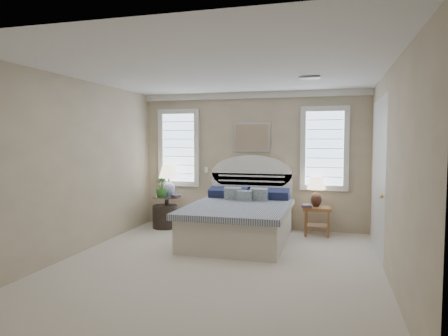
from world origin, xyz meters
TOP-DOWN VIEW (x-y plane):
  - floor at (0.00, 0.00)m, footprint 4.50×5.00m
  - ceiling at (0.00, 0.00)m, footprint 4.50×5.00m
  - wall_back at (0.00, 2.50)m, footprint 4.50×0.02m
  - wall_left at (-2.25, 0.00)m, footprint 0.02×5.00m
  - wall_right at (2.25, 0.00)m, footprint 0.02×5.00m
  - crown_molding at (0.00, 2.46)m, footprint 4.50×0.08m
  - hvac_vent at (1.20, 0.80)m, footprint 0.30×0.20m
  - switch_plate at (-0.95, 2.48)m, footprint 0.08×0.01m
  - window_left at (-1.55, 2.48)m, footprint 0.90×0.06m
  - window_right at (1.40, 2.48)m, footprint 0.90×0.06m
  - painting at (0.00, 2.46)m, footprint 0.74×0.04m
  - closet_door at (2.23, 1.20)m, footprint 0.02×1.80m
  - bed at (0.00, 1.46)m, footprint 1.72×2.28m
  - side_table_left at (-1.65, 2.05)m, footprint 0.56×0.56m
  - nightstand_right at (1.30, 2.15)m, footprint 0.50×0.40m
  - floor_pot at (-1.67, 2.01)m, footprint 0.65×0.65m
  - lamp_left at (-1.63, 2.12)m, footprint 0.44×0.44m
  - lamp_right at (1.27, 2.21)m, footprint 0.46×0.46m
  - potted_plant at (-1.71, 1.93)m, footprint 0.29×0.29m
  - books_left at (-1.43, 1.99)m, footprint 0.21×0.19m
  - books_right at (1.11, 2.00)m, footprint 0.20×0.18m

SIDE VIEW (x-z plane):
  - floor at x=0.00m, z-range -0.01..0.01m
  - floor_pot at x=-1.67m, z-range 0.00..0.45m
  - bed at x=0.00m, z-range -0.35..1.12m
  - nightstand_right at x=1.30m, z-range 0.12..0.65m
  - side_table_left at x=-1.65m, z-range 0.07..0.70m
  - books_right at x=1.11m, z-range 0.53..0.60m
  - books_left at x=-1.43m, z-range 0.63..0.68m
  - potted_plant at x=-1.71m, z-range 0.63..1.04m
  - lamp_right at x=1.27m, z-range 0.59..1.15m
  - lamp_left at x=-1.63m, z-range 0.70..1.35m
  - switch_plate at x=-0.95m, z-range 1.09..1.21m
  - closet_door at x=2.23m, z-range 0.00..2.40m
  - wall_back at x=0.00m, z-range 0.00..2.70m
  - wall_left at x=-2.25m, z-range 0.00..2.70m
  - wall_right at x=2.25m, z-range 0.00..2.70m
  - window_left at x=-1.55m, z-range 0.80..2.40m
  - window_right at x=1.40m, z-range 0.80..2.40m
  - painting at x=0.00m, z-range 1.53..2.11m
  - crown_molding at x=0.00m, z-range 2.58..2.70m
  - hvac_vent at x=1.20m, z-range 2.67..2.69m
  - ceiling at x=0.00m, z-range 2.70..2.71m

